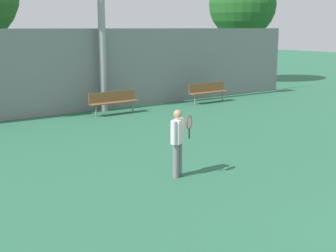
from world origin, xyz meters
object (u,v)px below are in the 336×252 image
(tennis_player, at_px, (178,140))
(bench_courtside_far, at_px, (208,90))
(tree_green_broad, at_px, (242,5))
(bench_adjacent_court, at_px, (114,100))

(tennis_player, xyz_separation_m, bench_courtside_far, (7.71, 7.78, -0.30))
(tennis_player, distance_m, tree_green_broad, 19.62)
(bench_adjacent_court, xyz_separation_m, tree_green_broad, (11.78, 4.80, 4.13))
(bench_courtside_far, distance_m, tree_green_broad, 9.34)
(bench_adjacent_court, relative_size, tree_green_broad, 0.31)
(bench_courtside_far, bearing_deg, tree_green_broad, 34.96)
(bench_adjacent_court, bearing_deg, tennis_player, -109.71)
(tennis_player, xyz_separation_m, tree_green_broad, (14.57, 12.57, 3.83))
(bench_courtside_far, bearing_deg, tennis_player, -134.75)
(tennis_player, relative_size, bench_courtside_far, 0.75)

